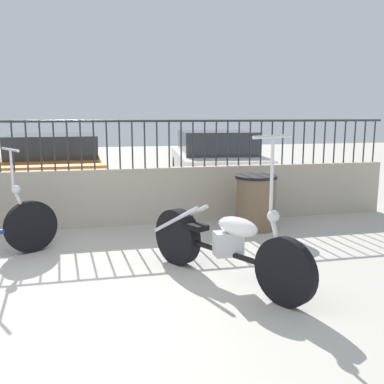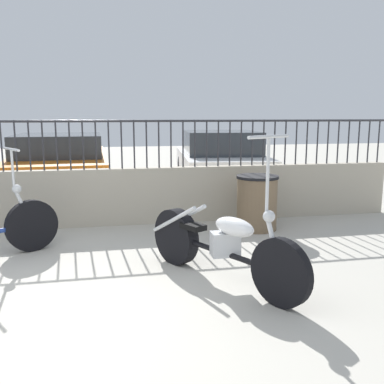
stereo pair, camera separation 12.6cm
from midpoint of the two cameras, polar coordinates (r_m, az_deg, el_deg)
name	(u,v)px [view 2 (the right image)]	position (r m, az deg, el deg)	size (l,w,h in m)	color
ground_plane	(11,326)	(3.87, -22.11, -16.28)	(40.00, 40.00, 0.00)	#B7B2A5
low_wall	(53,199)	(6.72, -17.55, -0.91)	(10.98, 0.18, 0.88)	#B2A893
fence_railing	(49,137)	(6.61, -17.98, 7.05)	(10.98, 0.04, 0.73)	#2D2D33
motorcycle_black	(214,243)	(4.42, 3.79, -6.81)	(1.14, 1.92, 1.52)	black
trash_bin	(257,202)	(6.40, 9.20, -1.38)	(0.62, 0.62, 0.81)	brown
car_orange	(61,165)	(9.11, -16.72, 3.44)	(1.90, 4.38, 1.31)	black
car_white	(219,160)	(9.79, 4.05, 4.27)	(2.15, 4.13, 1.33)	black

